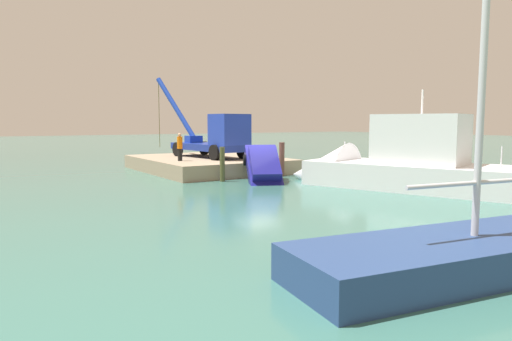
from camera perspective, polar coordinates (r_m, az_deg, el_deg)
name	(u,v)px	position (r m, az deg, el deg)	size (l,w,h in m)	color
ground	(258,180)	(26.46, 0.30, -1.22)	(200.00, 200.00, 0.00)	#386B60
dock	(208,164)	(32.02, -6.01, 0.83)	(10.67, 8.40, 0.91)	gray
crane_truck	(216,137)	(31.14, -4.97, 4.14)	(9.06, 3.34, 5.80)	navy
dock_worker	(180,147)	(29.20, -9.43, 2.93)	(0.34, 0.34, 1.75)	black
salvaged_car	(264,171)	(25.37, 1.03, -0.03)	(4.29, 3.33, 3.09)	navy
moored_yacht	(379,173)	(24.96, 15.04, -0.33)	(12.67, 7.92, 6.64)	white
distant_sailboat	(473,263)	(11.69, 25.34, -10.28)	(3.92, 9.21, 7.77)	navy
piling_near	(222,164)	(25.91, -4.20, 0.78)	(0.29, 0.29, 1.95)	#4D4F2C
piling_mid	(282,159)	(28.41, 3.21, 1.39)	(0.34, 0.34, 2.10)	brown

